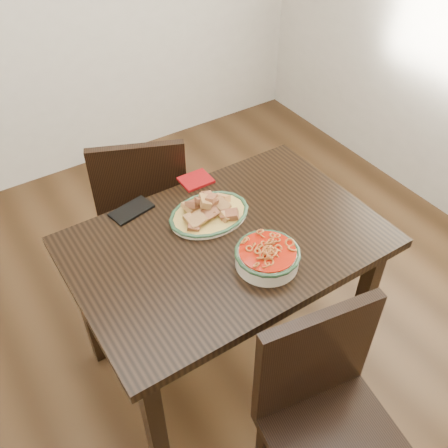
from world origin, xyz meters
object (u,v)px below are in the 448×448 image
chair_near (326,412)px  fish_plate (209,208)px  smartphone (132,210)px  dining_table (227,257)px  noodle_bowl (267,255)px  chair_far (143,201)px

chair_near → fish_plate: size_ratio=2.74×
smartphone → dining_table: bearing=-67.6°
dining_table → noodle_bowl: noodle_bowl is taller
chair_far → dining_table: bearing=117.9°
fish_plate → smartphone: (-0.24, 0.20, -0.04)m
dining_table → smartphone: 0.43m
chair_far → smartphone: (-0.18, -0.32, 0.26)m
noodle_bowl → chair_far: bearing=96.9°
dining_table → fish_plate: 0.21m
dining_table → chair_far: 0.68m
chair_near → noodle_bowl: chair_near is taller
noodle_bowl → smartphone: 0.60m
chair_far → noodle_bowl: size_ratio=3.76×
dining_table → fish_plate: bearing=85.5°
dining_table → smartphone: (-0.23, 0.34, 0.11)m
chair_far → chair_near: bearing=114.0°
chair_near → fish_plate: bearing=95.9°
smartphone → fish_plate: bearing=-50.8°
chair_far → chair_near: same height
dining_table → noodle_bowl: bearing=-75.4°
dining_table → chair_near: chair_near is taller
dining_table → chair_near: bearing=-93.2°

